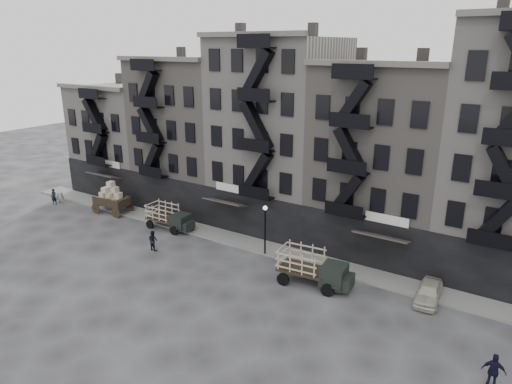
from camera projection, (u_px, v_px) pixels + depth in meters
The scene contains 15 objects.
ground at pixel (216, 258), 36.78m from camera, with size 140.00×140.00×0.00m, color #38383A.
sidewalk at pixel (243, 241), 39.76m from camera, with size 55.00×2.50×0.15m, color slate.
building_west at pixel (130, 138), 53.10m from camera, with size 10.00×11.35×13.20m.
building_midwest at pixel (196, 134), 47.48m from camera, with size 10.00×11.35×16.20m.
building_center at pixel (279, 135), 42.02m from camera, with size 10.00×11.35×18.20m.
building_mideast at pixel (385, 159), 37.17m from camera, with size 10.00×11.35×16.20m.
lamp_post at pixel (265, 223), 36.46m from camera, with size 0.36×0.36×4.28m.
horse at pixel (59, 197), 49.20m from camera, with size 0.77×1.69×1.43m, color silver.
wagon at pixel (111, 195), 46.25m from camera, with size 3.98×2.38×3.23m.
stake_truck_west at pixel (169, 215), 42.23m from camera, with size 4.75×2.08×2.35m.
stake_truck_east at pixel (313, 266), 32.24m from camera, with size 5.46×2.60×2.66m.
car_east at pixel (429, 292), 30.47m from camera, with size 1.53×3.79×1.29m, color #B8B7A6.
pedestrian_west at pixel (54, 197), 48.89m from camera, with size 0.63×0.42×1.74m, color black.
pedestrian_mid at pixel (153, 240), 37.98m from camera, with size 0.85×0.66×1.74m, color black.
policeman at pixel (494, 371), 22.63m from camera, with size 1.13×0.47×1.93m, color black.
Camera 1 is at (20.77, -26.29, 16.41)m, focal length 32.00 mm.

